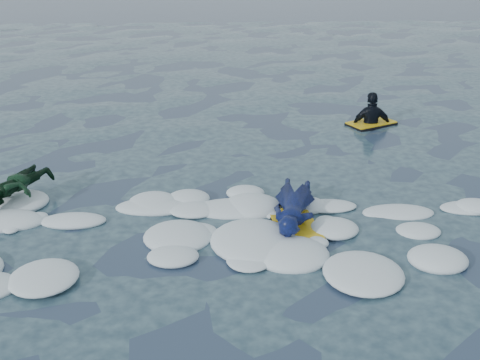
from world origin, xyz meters
The scene contains 5 objects.
ground centered at (0.00, 0.00, 0.00)m, with size 120.00×120.00×0.00m, color #19273D.
foam_band centered at (0.00, 1.03, 0.00)m, with size 12.00×3.10×0.30m, color white, non-canonical shape.
prone_woman_unit centered at (0.77, 1.15, 0.23)m, with size 0.96×1.79×0.44m.
prone_child_unit centered at (-3.46, 1.87, 0.26)m, with size 1.16×1.45×0.51m.
waiting_rider_unit centered at (3.05, 5.75, -0.04)m, with size 1.22×1.01×1.60m.
Camera 1 is at (-0.34, -6.78, 4.07)m, focal length 45.00 mm.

